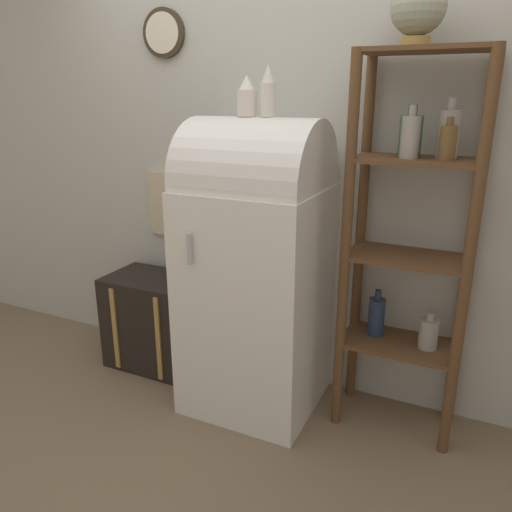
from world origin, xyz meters
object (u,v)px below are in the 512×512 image
at_px(globe, 418,8).
at_px(vase_left, 247,97).
at_px(refrigerator, 256,264).
at_px(vase_center, 268,93).
at_px(suitcase_trunk, 156,321).

height_order(globe, vase_left, globe).
bearing_deg(refrigerator, globe, 9.06).
height_order(refrigerator, vase_center, vase_center).
xyz_separation_m(suitcase_trunk, vase_left, (0.68, -0.08, 1.34)).
distance_m(vase_left, vase_center, 0.11).
bearing_deg(vase_center, globe, 8.79).
bearing_deg(refrigerator, vase_center, 11.93).
xyz_separation_m(refrigerator, vase_left, (-0.05, 0.01, 0.82)).
distance_m(refrigerator, globe, 1.36).
bearing_deg(suitcase_trunk, vase_center, -5.34).
distance_m(suitcase_trunk, globe, 2.21).
xyz_separation_m(globe, vase_center, (-0.63, -0.10, -0.33)).
bearing_deg(globe, vase_center, -171.21).
xyz_separation_m(refrigerator, vase_center, (0.06, 0.01, 0.85)).
bearing_deg(refrigerator, vase_left, 169.20).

